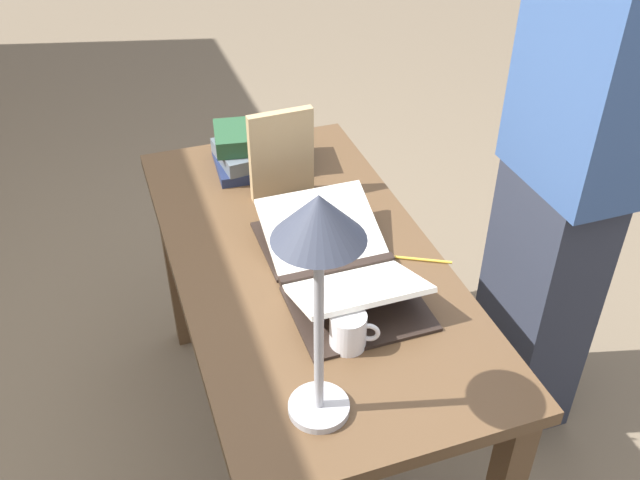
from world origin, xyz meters
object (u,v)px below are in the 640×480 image
(book_stack_tall, at_px, (259,148))
(book_standing_upright, at_px, (281,155))
(open_book, at_px, (338,264))
(coffee_mug, at_px, (349,331))
(person_reader, at_px, (567,169))
(reading_lamp, at_px, (319,246))
(pencil, at_px, (418,259))

(book_stack_tall, xyz_separation_m, book_standing_upright, (-0.17, -0.02, 0.07))
(open_book, xyz_separation_m, book_stack_tall, (0.55, 0.04, 0.03))
(coffee_mug, height_order, person_reader, person_reader)
(open_book, height_order, reading_lamp, reading_lamp)
(pencil, height_order, person_reader, person_reader)
(book_stack_tall, bearing_deg, book_standing_upright, -174.34)
(open_book, relative_size, book_standing_upright, 2.07)
(book_stack_tall, relative_size, book_standing_upright, 1.08)
(book_standing_upright, distance_m, coffee_mug, 0.61)
(person_reader, bearing_deg, reading_lamp, -62.41)
(book_standing_upright, xyz_separation_m, reading_lamp, (-0.75, 0.15, 0.27))
(book_standing_upright, xyz_separation_m, person_reader, (-0.32, -0.67, 0.01))
(open_book, height_order, book_stack_tall, book_stack_tall)
(book_standing_upright, xyz_separation_m, pencil, (-0.39, -0.23, -0.12))
(book_stack_tall, height_order, person_reader, person_reader)
(book_stack_tall, distance_m, person_reader, 0.85)
(book_standing_upright, relative_size, person_reader, 0.14)
(book_standing_upright, bearing_deg, pencil, -152.04)
(coffee_mug, xyz_separation_m, person_reader, (0.28, -0.70, 0.09))
(open_book, xyz_separation_m, coffee_mug, (-0.23, 0.06, 0.01))
(book_stack_tall, bearing_deg, person_reader, -125.93)
(open_book, distance_m, book_stack_tall, 0.55)
(book_stack_tall, height_order, reading_lamp, reading_lamp)
(book_stack_tall, distance_m, book_standing_upright, 0.19)
(book_stack_tall, height_order, book_standing_upright, book_standing_upright)
(book_stack_tall, relative_size, pencil, 1.81)
(book_stack_tall, relative_size, reading_lamp, 0.55)
(reading_lamp, xyz_separation_m, coffee_mug, (0.14, -0.12, -0.35))
(open_book, distance_m, coffee_mug, 0.24)
(book_stack_tall, distance_m, reading_lamp, 0.99)
(coffee_mug, relative_size, pencil, 0.68)
(open_book, relative_size, person_reader, 0.30)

